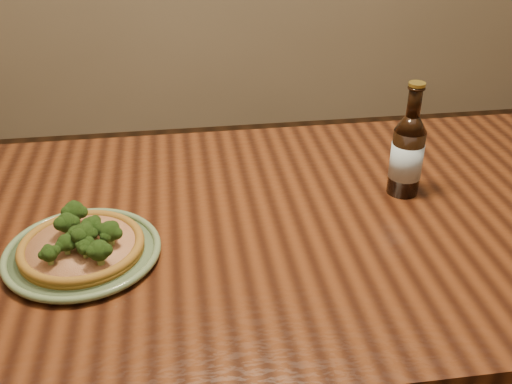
{
  "coord_description": "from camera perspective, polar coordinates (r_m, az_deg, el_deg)",
  "views": [
    {
      "loc": [
        -0.25,
        -0.91,
        1.42
      ],
      "look_at": [
        -0.11,
        0.1,
        0.82
      ],
      "focal_mm": 42.0,
      "sensor_mm": 36.0,
      "label": 1
    }
  ],
  "objects": [
    {
      "name": "plate",
      "position": [
        1.16,
        -16.19,
        -5.53
      ],
      "size": [
        0.29,
        0.29,
        0.02
      ],
      "rotation": [
        0.0,
        0.0,
        0.42
      ],
      "color": "#627953",
      "rests_on": "table"
    },
    {
      "name": "table",
      "position": [
        1.29,
        4.7,
        -5.89
      ],
      "size": [
        1.6,
        0.9,
        0.75
      ],
      "color": "#4E2410",
      "rests_on": "ground"
    },
    {
      "name": "beer_bottle",
      "position": [
        1.32,
        14.2,
        3.54
      ],
      "size": [
        0.07,
        0.07,
        0.25
      ],
      "rotation": [
        0.0,
        0.0,
        -0.43
      ],
      "color": "black",
      "rests_on": "table"
    },
    {
      "name": "pizza",
      "position": [
        1.15,
        -16.26,
        -4.77
      ],
      "size": [
        0.23,
        0.23,
        0.07
      ],
      "rotation": [
        0.0,
        0.0,
        -0.41
      ],
      "color": "olive",
      "rests_on": "plate"
    }
  ]
}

